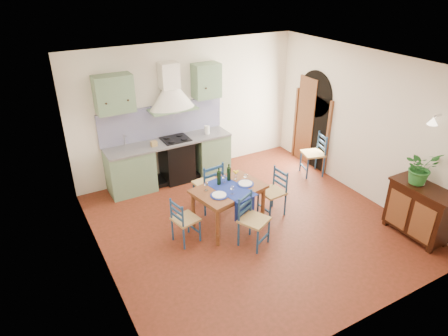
{
  "coord_description": "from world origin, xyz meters",
  "views": [
    {
      "loc": [
        -3.27,
        -4.86,
        4.12
      ],
      "look_at": [
        -0.37,
        0.3,
        1.09
      ],
      "focal_mm": 32.0,
      "sensor_mm": 36.0,
      "label": 1
    }
  ],
  "objects_px": {
    "potted_plant": "(421,167)",
    "dining_table": "(229,192)",
    "sideboard": "(419,209)",
    "chair_near": "(252,220)"
  },
  "relations": [
    {
      "from": "sideboard",
      "to": "potted_plant",
      "type": "distance_m",
      "value": 0.73
    },
    {
      "from": "chair_near",
      "to": "potted_plant",
      "type": "relative_size",
      "value": 1.57
    },
    {
      "from": "dining_table",
      "to": "chair_near",
      "type": "xyz_separation_m",
      "value": [
        0.07,
        -0.64,
        -0.2
      ]
    },
    {
      "from": "chair_near",
      "to": "sideboard",
      "type": "bearing_deg",
      "value": -24.51
    },
    {
      "from": "potted_plant",
      "to": "dining_table",
      "type": "bearing_deg",
      "value": 147.77
    },
    {
      "from": "chair_near",
      "to": "sideboard",
      "type": "distance_m",
      "value": 2.78
    },
    {
      "from": "chair_near",
      "to": "potted_plant",
      "type": "bearing_deg",
      "value": -21.42
    },
    {
      "from": "chair_near",
      "to": "potted_plant",
      "type": "height_order",
      "value": "potted_plant"
    },
    {
      "from": "sideboard",
      "to": "potted_plant",
      "type": "bearing_deg",
      "value": 88.85
    },
    {
      "from": "dining_table",
      "to": "potted_plant",
      "type": "xyz_separation_m",
      "value": [
        2.6,
        -1.64,
        0.56
      ]
    }
  ]
}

